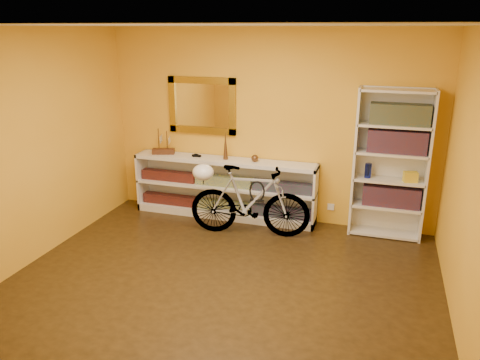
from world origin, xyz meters
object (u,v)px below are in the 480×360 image
(bicycle, at_px, (250,201))
(helmet, at_px, (203,172))
(console_unit, at_px, (224,188))
(bookcase, at_px, (390,165))

(bicycle, distance_m, helmet, 0.70)
(console_unit, distance_m, bookcase, 2.25)
(bookcase, distance_m, helmet, 2.36)
(bookcase, relative_size, bicycle, 1.20)
(console_unit, bearing_deg, bookcase, 0.65)
(bicycle, bearing_deg, console_unit, 39.01)
(bookcase, xyz_separation_m, helmet, (-2.28, -0.60, -0.13))
(console_unit, xyz_separation_m, bookcase, (2.19, 0.03, 0.52))
(bookcase, height_order, bicycle, bookcase)
(helmet, bearing_deg, bookcase, 14.67)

